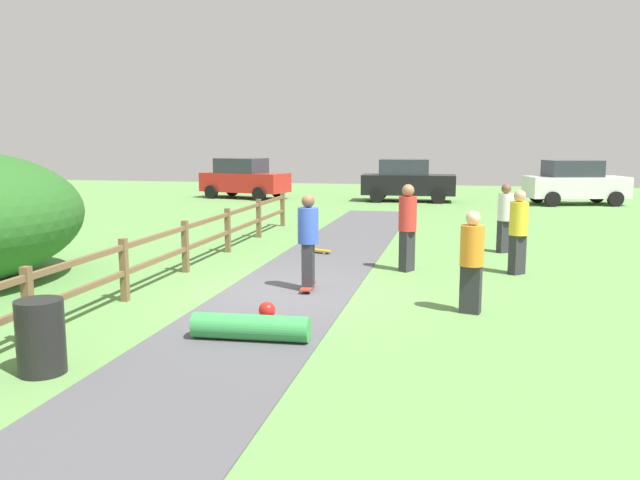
{
  "coord_description": "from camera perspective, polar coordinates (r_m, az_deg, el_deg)",
  "views": [
    {
      "loc": [
        3.02,
        -11.35,
        2.76
      ],
      "look_at": [
        0.6,
        -0.1,
        1.0
      ],
      "focal_mm": 36.58,
      "sensor_mm": 36.0,
      "label": 1
    }
  ],
  "objects": [
    {
      "name": "bystander_yellow",
      "position": [
        14.07,
        16.96,
        1.02
      ],
      "size": [
        0.54,
        0.54,
        1.76
      ],
      "color": "#2D2D33",
      "rests_on": "ground_plane"
    },
    {
      "name": "parked_car_red",
      "position": [
        31.69,
        -6.67,
        5.38
      ],
      "size": [
        4.49,
        2.78,
        1.92
      ],
      "color": "red",
      "rests_on": "ground_plane"
    },
    {
      "name": "parked_car_black",
      "position": [
        30.09,
        7.66,
        5.19
      ],
      "size": [
        4.25,
        2.11,
        1.92
      ],
      "color": "black",
      "rests_on": "ground_plane"
    },
    {
      "name": "skateboard_loose",
      "position": [
        16.07,
        -0.32,
        -0.88
      ],
      "size": [
        0.82,
        0.48,
        0.08
      ],
      "color": "#BF8C19",
      "rests_on": "asphalt_path"
    },
    {
      "name": "bystander_red",
      "position": [
        13.88,
        7.66,
        1.47
      ],
      "size": [
        0.52,
        0.52,
        1.86
      ],
      "color": "#2D2D33",
      "rests_on": "ground_plane"
    },
    {
      "name": "skater_riding",
      "position": [
        11.93,
        -1.04,
        0.24
      ],
      "size": [
        0.41,
        0.81,
        1.77
      ],
      "color": "#B23326",
      "rests_on": "asphalt_path"
    },
    {
      "name": "bystander_white",
      "position": [
        16.73,
        15.9,
        2.13
      ],
      "size": [
        0.53,
        0.53,
        1.71
      ],
      "color": "#2D2D33",
      "rests_on": "ground_plane"
    },
    {
      "name": "ground_plane",
      "position": [
        12.06,
        -2.71,
        -4.54
      ],
      "size": [
        60.0,
        60.0,
        0.0
      ],
      "primitive_type": "plane",
      "color": "#60934C"
    },
    {
      "name": "bystander_orange",
      "position": [
        10.68,
        13.14,
        -1.49
      ],
      "size": [
        0.46,
        0.46,
        1.66
      ],
      "color": "#2D2D33",
      "rests_on": "ground_plane"
    },
    {
      "name": "skater_fallen",
      "position": [
        9.22,
        -5.97,
        -7.47
      ],
      "size": [
        1.66,
        1.29,
        0.36
      ],
      "color": "green",
      "rests_on": "asphalt_path"
    },
    {
      "name": "asphalt_path",
      "position": [
        12.06,
        -2.71,
        -4.49
      ],
      "size": [
        2.4,
        28.0,
        0.02
      ],
      "primitive_type": "cube",
      "color": "#515156",
      "rests_on": "ground_plane"
    },
    {
      "name": "parked_car_white",
      "position": [
        30.38,
        21.41,
        4.7
      ],
      "size": [
        4.49,
        2.75,
        1.92
      ],
      "color": "silver",
      "rests_on": "ground_plane"
    },
    {
      "name": "wooden_fence",
      "position": [
        12.84,
        -14.02,
        -0.95
      ],
      "size": [
        0.12,
        18.12,
        1.1
      ],
      "color": "brown",
      "rests_on": "ground_plane"
    },
    {
      "name": "trash_bin",
      "position": [
        8.5,
        -23.24,
        -7.79
      ],
      "size": [
        0.56,
        0.56,
        0.9
      ],
      "primitive_type": "cylinder",
      "color": "black",
      "rests_on": "ground_plane"
    }
  ]
}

